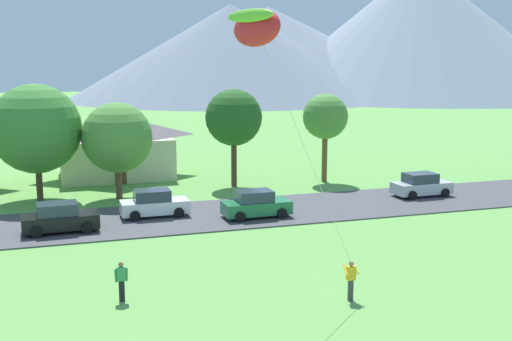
{
  "coord_description": "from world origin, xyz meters",
  "views": [
    {
      "loc": [
        -7.66,
        -9.52,
        9.69
      ],
      "look_at": [
        0.28,
        15.14,
        5.16
      ],
      "focal_mm": 44.11,
      "sensor_mm": 36.0,
      "label": 1
    }
  ],
  "objects_px": {
    "parked_car_black_mid_east": "(60,218)",
    "kite_flyer_with_kite": "(260,36)",
    "house_leftmost": "(115,145)",
    "watcher_person": "(121,281)",
    "tree_near_right": "(36,129)",
    "tree_near_left": "(325,117)",
    "parked_car_white_west_end": "(154,204)",
    "tree_left_of_center": "(234,118)",
    "tree_center": "(117,138)",
    "parked_car_green_east_end": "(256,204)",
    "parked_car_silver_mid_west": "(421,185)"
  },
  "relations": [
    {
      "from": "kite_flyer_with_kite",
      "to": "parked_car_black_mid_east",
      "type": "bearing_deg",
      "value": 120.22
    },
    {
      "from": "tree_center",
      "to": "parked_car_green_east_end",
      "type": "relative_size",
      "value": 1.62
    },
    {
      "from": "tree_center",
      "to": "parked_car_white_west_end",
      "type": "xyz_separation_m",
      "value": [
        1.54,
        -6.09,
        -3.51
      ]
    },
    {
      "from": "house_leftmost",
      "to": "parked_car_silver_mid_west",
      "type": "relative_size",
      "value": 2.3
    },
    {
      "from": "parked_car_black_mid_east",
      "to": "tree_left_of_center",
      "type": "bearing_deg",
      "value": 37.33
    },
    {
      "from": "parked_car_black_mid_east",
      "to": "kite_flyer_with_kite",
      "type": "xyz_separation_m",
      "value": [
        7.64,
        -13.12,
        9.74
      ]
    },
    {
      "from": "parked_car_black_mid_east",
      "to": "parked_car_green_east_end",
      "type": "xyz_separation_m",
      "value": [
        11.68,
        -0.11,
        0.0
      ]
    },
    {
      "from": "house_leftmost",
      "to": "watcher_person",
      "type": "distance_m",
      "value": 28.93
    },
    {
      "from": "tree_left_of_center",
      "to": "parked_car_silver_mid_west",
      "type": "relative_size",
      "value": 1.79
    },
    {
      "from": "tree_left_of_center",
      "to": "parked_car_silver_mid_west",
      "type": "xyz_separation_m",
      "value": [
        11.74,
        -7.94,
        -4.5
      ]
    },
    {
      "from": "house_leftmost",
      "to": "parked_car_silver_mid_west",
      "type": "bearing_deg",
      "value": -36.94
    },
    {
      "from": "parked_car_green_east_end",
      "to": "tree_near_right",
      "type": "bearing_deg",
      "value": 143.89
    },
    {
      "from": "tree_left_of_center",
      "to": "tree_near_left",
      "type": "bearing_deg",
      "value": -3.04
    },
    {
      "from": "house_leftmost",
      "to": "kite_flyer_with_kite",
      "type": "relative_size",
      "value": 0.83
    },
    {
      "from": "house_leftmost",
      "to": "parked_car_black_mid_east",
      "type": "xyz_separation_m",
      "value": [
        -4.79,
        -17.22,
        -1.83
      ]
    },
    {
      "from": "tree_near_left",
      "to": "parked_car_green_east_end",
      "type": "xyz_separation_m",
      "value": [
        -8.98,
        -9.75,
        -4.39
      ]
    },
    {
      "from": "tree_center",
      "to": "tree_near_right",
      "type": "distance_m",
      "value": 5.52
    },
    {
      "from": "tree_near_left",
      "to": "kite_flyer_with_kite",
      "type": "distance_m",
      "value": 26.76
    },
    {
      "from": "watcher_person",
      "to": "kite_flyer_with_kite",
      "type": "bearing_deg",
      "value": -16.32
    },
    {
      "from": "parked_car_white_west_end",
      "to": "parked_car_black_mid_east",
      "type": "height_order",
      "value": "same"
    },
    {
      "from": "parked_car_white_west_end",
      "to": "house_leftmost",
      "type": "bearing_deg",
      "value": 93.32
    },
    {
      "from": "house_leftmost",
      "to": "tree_center",
      "type": "distance_m",
      "value": 9.25
    },
    {
      "from": "tree_near_left",
      "to": "kite_flyer_with_kite",
      "type": "xyz_separation_m",
      "value": [
        -13.01,
        -22.76,
        5.35
      ]
    },
    {
      "from": "parked_car_black_mid_east",
      "to": "parked_car_green_east_end",
      "type": "height_order",
      "value": "same"
    },
    {
      "from": "parked_car_silver_mid_west",
      "to": "kite_flyer_with_kite",
      "type": "distance_m",
      "value": 24.99
    },
    {
      "from": "tree_near_right",
      "to": "kite_flyer_with_kite",
      "type": "relative_size",
      "value": 0.7
    },
    {
      "from": "tree_left_of_center",
      "to": "parked_car_white_west_end",
      "type": "xyz_separation_m",
      "value": [
        -7.49,
        -7.99,
        -4.5
      ]
    },
    {
      "from": "parked_car_white_west_end",
      "to": "parked_car_green_east_end",
      "type": "relative_size",
      "value": 0.99
    },
    {
      "from": "parked_car_green_east_end",
      "to": "kite_flyer_with_kite",
      "type": "relative_size",
      "value": 0.36
    },
    {
      "from": "parked_car_black_mid_east",
      "to": "tree_near_right",
      "type": "bearing_deg",
      "value": 97.51
    },
    {
      "from": "tree_near_left",
      "to": "parked_car_black_mid_east",
      "type": "bearing_deg",
      "value": -154.99
    },
    {
      "from": "tree_left_of_center",
      "to": "parked_car_silver_mid_west",
      "type": "distance_m",
      "value": 14.87
    },
    {
      "from": "house_leftmost",
      "to": "tree_near_left",
      "type": "bearing_deg",
      "value": -25.54
    },
    {
      "from": "tree_center",
      "to": "parked_car_white_west_end",
      "type": "distance_m",
      "value": 7.2
    },
    {
      "from": "parked_car_green_east_end",
      "to": "kite_flyer_with_kite",
      "type": "bearing_deg",
      "value": -107.24
    },
    {
      "from": "parked_car_silver_mid_west",
      "to": "parked_car_green_east_end",
      "type": "relative_size",
      "value": 1.0
    },
    {
      "from": "tree_left_of_center",
      "to": "tree_near_right",
      "type": "relative_size",
      "value": 0.93
    },
    {
      "from": "house_leftmost",
      "to": "parked_car_black_mid_east",
      "type": "relative_size",
      "value": 2.28
    },
    {
      "from": "house_leftmost",
      "to": "watcher_person",
      "type": "height_order",
      "value": "house_leftmost"
    },
    {
      "from": "parked_car_white_west_end",
      "to": "watcher_person",
      "type": "distance_m",
      "value": 14.02
    },
    {
      "from": "tree_near_right",
      "to": "parked_car_silver_mid_west",
      "type": "bearing_deg",
      "value": -15.41
    },
    {
      "from": "tree_near_left",
      "to": "watcher_person",
      "type": "xyz_separation_m",
      "value": [
        -18.41,
        -21.18,
        -4.38
      ]
    },
    {
      "from": "parked_car_white_west_end",
      "to": "tree_near_left",
      "type": "bearing_deg",
      "value": 26.85
    },
    {
      "from": "parked_car_silver_mid_west",
      "to": "tree_center",
      "type": "bearing_deg",
      "value": 163.77
    },
    {
      "from": "tree_near_left",
      "to": "watcher_person",
      "type": "bearing_deg",
      "value": -130.99
    },
    {
      "from": "tree_near_right",
      "to": "parked_car_silver_mid_west",
      "type": "relative_size",
      "value": 1.93
    },
    {
      "from": "parked_car_white_west_end",
      "to": "kite_flyer_with_kite",
      "type": "height_order",
      "value": "kite_flyer_with_kite"
    },
    {
      "from": "tree_left_of_center",
      "to": "watcher_person",
      "type": "bearing_deg",
      "value": -116.82
    },
    {
      "from": "tree_near_right",
      "to": "watcher_person",
      "type": "xyz_separation_m",
      "value": [
        3.48,
        -20.84,
        -4.19
      ]
    },
    {
      "from": "tree_near_right",
      "to": "tree_center",
      "type": "bearing_deg",
      "value": -12.16
    }
  ]
}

